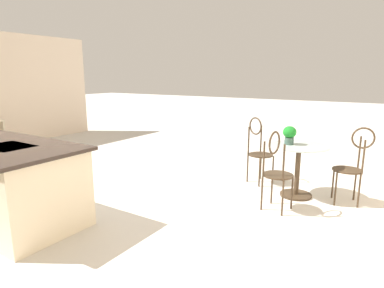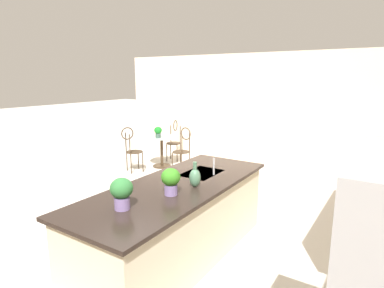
{
  "view_description": "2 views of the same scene",
  "coord_description": "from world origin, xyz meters",
  "views": [
    {
      "loc": [
        -3.89,
        2.73,
        1.7
      ],
      "look_at": [
        -1.72,
        -0.65,
        0.84
      ],
      "focal_mm": 30.49,
      "sensor_mm": 36.0,
      "label": 1
    },
    {
      "loc": [
        3.17,
        2.92,
        2.14
      ],
      "look_at": [
        -1.72,
        -0.25,
        0.92
      ],
      "focal_mm": 30.01,
      "sensor_mm": 36.0,
      "label": 2
    }
  ],
  "objects": [
    {
      "name": "potted_plant_on_table",
      "position": [
        -2.62,
        -1.78,
        0.89
      ],
      "size": [
        0.18,
        0.18,
        0.26
      ],
      "color": "#385147",
      "rests_on": "bistro_table"
    },
    {
      "name": "chair_toward_desk",
      "position": [
        -2.67,
        -1.11,
        0.57
      ],
      "size": [
        0.42,
        0.5,
        1.04
      ],
      "color": "#3D2D1E",
      "rests_on": "ground"
    },
    {
      "name": "ground_plane",
      "position": [
        0.0,
        0.0,
        0.0
      ],
      "size": [
        40.0,
        40.0,
        0.0
      ],
      "primitive_type": "plane",
      "color": "beige"
    },
    {
      "name": "bistro_table",
      "position": [
        -2.76,
        -1.79,
        0.45
      ],
      "size": [
        0.8,
        0.8,
        0.74
      ],
      "color": "#3D2D1E",
      "rests_on": "ground"
    },
    {
      "name": "chair_by_island",
      "position": [
        -2.05,
        -2.09,
        0.57
      ],
      "size": [
        0.52,
        0.51,
        1.04
      ],
      "color": "#3D2D1E",
      "rests_on": "ground"
    },
    {
      "name": "chair_near_window",
      "position": [
        -3.43,
        -1.91,
        0.57
      ],
      "size": [
        0.52,
        0.47,
        1.04
      ],
      "color": "#3D2D1E",
      "rests_on": "ground"
    }
  ]
}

